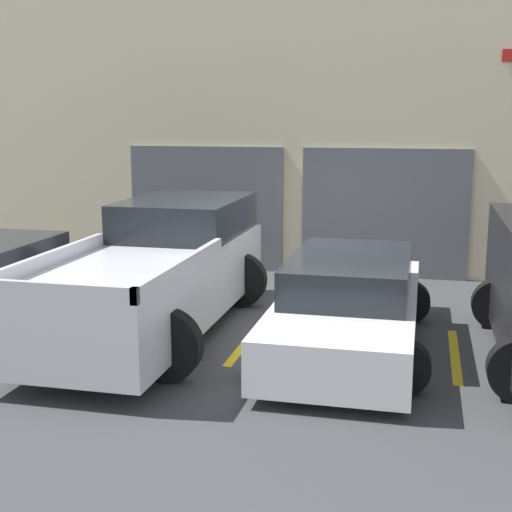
# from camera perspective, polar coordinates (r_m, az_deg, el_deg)

# --- Properties ---
(ground_plane) EXTENTS (28.00, 28.00, 0.00)m
(ground_plane) POSITION_cam_1_polar(r_m,az_deg,el_deg) (11.40, 1.17, -4.47)
(ground_plane) COLOR #3D3D3F
(shophouse_building) EXTENTS (14.51, 0.68, 5.76)m
(shophouse_building) POSITION_cam_1_polar(r_m,az_deg,el_deg) (14.22, 4.04, 10.21)
(shophouse_building) COLOR beige
(shophouse_building) RESTS_ON ground
(pickup_truck) EXTENTS (2.54, 5.55, 1.78)m
(pickup_truck) POSITION_cam_1_polar(r_m,az_deg,el_deg) (10.43, -7.76, -1.21)
(pickup_truck) COLOR silver
(pickup_truck) RESTS_ON ground
(sedan_white) EXTENTS (2.15, 4.70, 1.24)m
(sedan_white) POSITION_cam_1_polar(r_m,az_deg,el_deg) (9.63, 7.47, -3.89)
(sedan_white) COLOR white
(sedan_white) RESTS_ON ground
(parking_stripe_left) EXTENTS (0.12, 2.20, 0.01)m
(parking_stripe_left) POSITION_cam_1_polar(r_m,az_deg,el_deg) (10.97, -15.00, -5.47)
(parking_stripe_left) COLOR gold
(parking_stripe_left) RESTS_ON ground
(parking_stripe_centre) EXTENTS (0.12, 2.20, 0.01)m
(parking_stripe_centre) POSITION_cam_1_polar(r_m,az_deg,el_deg) (9.99, -0.66, -6.72)
(parking_stripe_centre) COLOR gold
(parking_stripe_centre) RESTS_ON ground
(parking_stripe_right) EXTENTS (0.12, 2.20, 0.01)m
(parking_stripe_right) POSITION_cam_1_polar(r_m,az_deg,el_deg) (9.73, 15.62, -7.64)
(parking_stripe_right) COLOR gold
(parking_stripe_right) RESTS_ON ground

